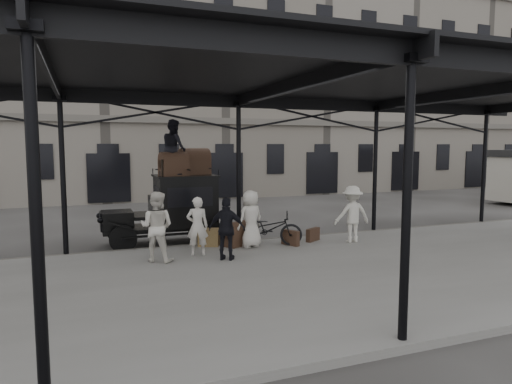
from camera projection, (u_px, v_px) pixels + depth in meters
ground at (263, 260)px, 12.41m from camera, size 120.00×120.00×0.00m
platform at (295, 277)px, 10.55m from camera, size 28.00×8.00×0.15m
canopy at (291, 80)px, 10.34m from camera, size 22.50×9.00×4.74m
building_frontage at (156, 83)px, 28.43m from camera, size 64.00×8.00×14.00m
taxi at (175, 206)px, 14.43m from camera, size 3.65×1.55×2.18m
porter_left at (197, 226)px, 12.29m from camera, size 0.65×0.51×1.59m
porter_midleft at (157, 227)px, 11.62m from camera, size 1.10×1.03×1.80m
porter_centre at (251, 219)px, 13.28m from camera, size 0.93×0.75×1.67m
porter_official at (227, 229)px, 11.77m from camera, size 1.03×0.84×1.63m
porter_right at (352, 214)px, 13.96m from camera, size 1.18×0.75×1.74m
bicycle at (270, 228)px, 13.53m from camera, size 2.03×1.39×1.01m
porter_roof at (174, 147)px, 14.14m from camera, size 0.79×0.94×1.74m
steamer_trunk_roof_near at (174, 166)px, 14.04m from camera, size 0.93×0.68×0.61m
steamer_trunk_roof_far at (194, 164)px, 14.72m from camera, size 1.05×0.75×0.70m
steamer_trunk_platform at (237, 236)px, 13.53m from camera, size 0.95×0.83×0.60m
wicker_hamper at (209, 237)px, 13.51m from camera, size 0.73×0.66×0.50m
suitcase_upright at (290, 238)px, 13.57m from camera, size 0.38×0.61×0.45m
suitcase_flat at (313, 235)px, 14.16m from camera, size 0.59×0.44×0.40m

